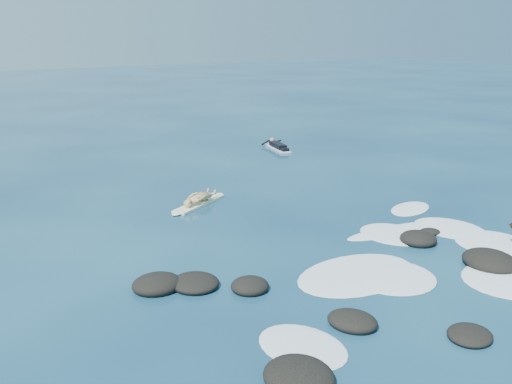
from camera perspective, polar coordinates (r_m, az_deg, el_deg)
ground at (r=16.67m, az=12.50°, el=-5.31°), size 160.00×160.00×0.00m
reef_rocks at (r=14.72m, az=15.59°, el=-8.03°), size 14.46×6.77×0.57m
breaking_foam at (r=16.51m, az=17.66°, el=-5.89°), size 13.01×7.68×0.12m
standing_surfer_rig at (r=19.91m, az=-5.77°, el=0.58°), size 2.78×1.69×1.72m
paddling_surfer_rig at (r=29.24m, az=2.17°, el=4.59°), size 1.26×2.57×0.44m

